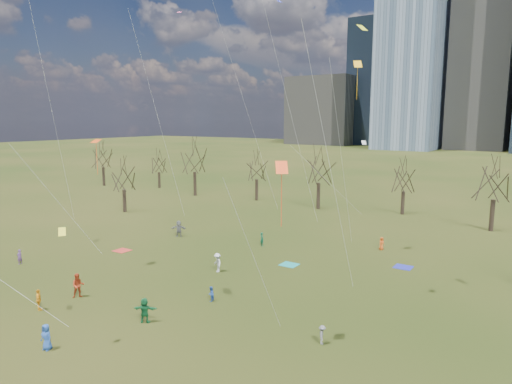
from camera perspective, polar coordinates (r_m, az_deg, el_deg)
The scene contains 18 objects.
ground at distance 35.14m, azimuth -11.17°, elevation -14.00°, with size 500.00×500.00×0.00m, color black.
downtown_skyline at distance 236.18m, azimuth 27.96°, elevation 14.25°, with size 212.50×78.00×118.00m.
bare_tree_row at distance 64.74m, azimuth 12.33°, elevation 2.19°, with size 113.04×29.80×9.50m.
blanket_teal at distance 43.93m, azimuth 4.17°, elevation -9.05°, with size 1.60×1.50×0.03m, color teal.
blanket_navy at distance 45.28m, azimuth 17.93°, elevation -8.92°, with size 1.60×1.50×0.03m, color #2229A1.
blanket_crimson at distance 50.33m, azimuth -16.40°, elevation -7.03°, with size 1.60×1.50×0.03m, color red.
person_0 at distance 31.25m, azimuth -24.73°, elevation -16.14°, with size 0.78×0.51×1.60m, color #264FA5.
person_2 at distance 38.52m, azimuth -21.34°, elevation -10.84°, with size 0.93×0.73×1.91m, color #A93418.
person_3 at distance 29.60m, azimuth 8.28°, elevation -17.24°, with size 0.77×0.44×1.20m, color slate.
person_4 at distance 37.26m, azimuth -25.52°, elevation -12.07°, with size 0.93×0.39×1.58m, color #FAA81B.
person_5 at distance 32.82m, azimuth -13.74°, elevation -14.16°, with size 1.62×0.52×1.75m, color #166535.
person_7 at distance 49.29m, azimuth -27.46°, elevation -7.20°, with size 0.52×0.34×1.44m, color #6D4387.
person_8 at distance 35.57m, azimuth -5.66°, elevation -12.56°, with size 0.57×0.44×1.16m, color #2953B3.
person_9 at distance 41.81m, azimuth -4.85°, elevation -8.78°, with size 1.12×0.64×1.73m, color silver.
person_11 at distance 54.41m, azimuth -9.64°, elevation -4.55°, with size 1.78×0.57×1.92m, color slate.
person_12 at distance 50.21m, azimuth 15.43°, elevation -6.23°, with size 0.67×0.44×1.37m, color #E45819.
person_13 at distance 49.89m, azimuth 0.75°, elevation -5.92°, with size 0.55×0.36×1.50m, color #1B7C55.
kites_airborne at distance 43.70m, azimuth -0.08°, elevation 9.58°, with size 59.88×45.71×32.31m.
Camera 1 is at (22.96, -22.80, 13.70)m, focal length 32.00 mm.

